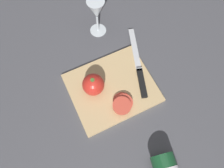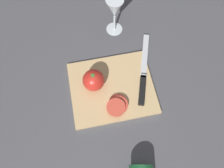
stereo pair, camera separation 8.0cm
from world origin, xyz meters
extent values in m
plane|color=#4C4C51|center=(0.00, 0.00, 0.00)|extent=(3.00, 3.00, 0.00)
cube|color=tan|center=(-0.01, -0.02, 0.01)|extent=(0.32, 0.27, 0.01)
cylinder|color=silver|center=(0.06, 0.26, 0.00)|extent=(0.07, 0.07, 0.00)
cylinder|color=silver|center=(0.06, 0.26, 0.04)|extent=(0.01, 0.01, 0.08)
cone|color=silver|center=(0.06, 0.26, 0.13)|extent=(0.07, 0.07, 0.09)
cone|color=beige|center=(0.06, 0.26, 0.10)|extent=(0.02, 0.02, 0.03)
sphere|color=red|center=(-0.07, 0.01, 0.06)|extent=(0.08, 0.08, 0.08)
cylinder|color=#47702D|center=(-0.07, 0.01, 0.09)|extent=(0.01, 0.01, 0.01)
cube|color=silver|center=(0.15, 0.10, 0.02)|extent=(0.08, 0.20, 0.00)
cube|color=silver|center=(0.12, 0.00, 0.02)|extent=(0.02, 0.02, 0.01)
cube|color=black|center=(0.10, -0.05, 0.02)|extent=(0.06, 0.12, 0.01)
cylinder|color=#DB4C38|center=(0.00, -0.08, 0.02)|extent=(0.07, 0.07, 0.01)
cylinder|color=#DB4C38|center=(0.00, -0.09, 0.03)|extent=(0.07, 0.07, 0.01)
cylinder|color=#DB4C38|center=(-0.01, -0.11, 0.04)|extent=(0.07, 0.07, 0.01)
camera|label=1|loc=(-0.15, -0.30, 0.78)|focal=35.00mm
camera|label=2|loc=(-0.07, -0.33, 0.78)|focal=35.00mm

